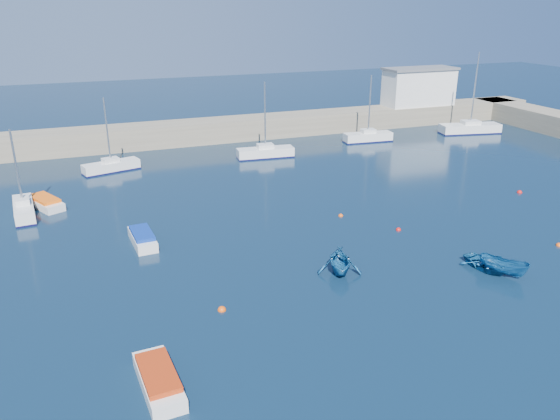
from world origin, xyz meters
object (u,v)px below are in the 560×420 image
object	(u,v)px
sailboat_3	(24,209)
sailboat_8	(470,128)
sailboat_5	(111,166)
sailboat_7	(368,137)
motorboat_0	(159,379)
dinghy_center	(485,264)
dinghy_right	(503,267)
motorboat_1	(142,238)
motorboat_2	(45,202)
dinghy_left	(340,260)
sailboat_6	(265,152)
harbor_office	(419,88)

from	to	relation	value
sailboat_3	sailboat_8	xyz separation A→B (m)	(54.51, 11.95, 0.06)
sailboat_5	sailboat_7	bearing A→B (deg)	-101.92
motorboat_0	dinghy_center	distance (m)	22.50
sailboat_3	dinghy_right	distance (m)	36.96
sailboat_3	motorboat_1	xyz separation A→B (m)	(8.35, -9.15, -0.16)
sailboat_5	dinghy_center	bearing A→B (deg)	-162.03
sailboat_3	motorboat_2	size ratio (longest dim) A/B	1.54
dinghy_left	motorboat_1	bearing A→B (deg)	161.80
dinghy_center	sailboat_6	bearing A→B (deg)	92.50
sailboat_5	sailboat_7	xyz separation A→B (m)	(31.47, 2.01, 0.06)
harbor_office	dinghy_center	bearing A→B (deg)	-118.57
motorboat_0	dinghy_right	bearing A→B (deg)	4.12
motorboat_1	dinghy_left	bearing A→B (deg)	-42.77
harbor_office	dinghy_right	xyz separation A→B (m)	(-22.16, -42.61, -4.48)
motorboat_1	dinghy_left	distance (m)	14.61
harbor_office	sailboat_5	xyz separation A→B (m)	(-43.75, -9.60, -4.52)
sailboat_3	motorboat_0	bearing A→B (deg)	-80.16
sailboat_3	sailboat_5	world-z (taller)	sailboat_5
sailboat_8	dinghy_left	xyz separation A→B (m)	(-34.80, -30.28, 0.19)
sailboat_5	dinghy_center	size ratio (longest dim) A/B	2.36
harbor_office	motorboat_2	xyz separation A→B (m)	(-50.02, -18.52, -4.67)
sailboat_5	dinghy_center	distance (m)	38.27
harbor_office	sailboat_8	world-z (taller)	sailboat_8
harbor_office	sailboat_8	distance (m)	9.81
sailboat_3	motorboat_2	world-z (taller)	sailboat_3
sailboat_7	dinghy_left	bearing A→B (deg)	152.55
motorboat_2	dinghy_left	world-z (taller)	dinghy_left
motorboat_1	dinghy_right	size ratio (longest dim) A/B	1.30
dinghy_right	sailboat_8	bearing A→B (deg)	23.45
motorboat_1	dinghy_center	size ratio (longest dim) A/B	1.27
harbor_office	dinghy_left	size ratio (longest dim) A/B	3.01
sailboat_6	motorboat_0	world-z (taller)	sailboat_6
sailboat_5	sailboat_3	bearing A→B (deg)	128.06
motorboat_2	sailboat_8	bearing A→B (deg)	-14.93
sailboat_6	motorboat_0	bearing A→B (deg)	158.52
sailboat_8	motorboat_0	distance (m)	60.67
dinghy_left	sailboat_8	bearing A→B (deg)	61.75
sailboat_6	sailboat_7	bearing A→B (deg)	-75.22
motorboat_0	sailboat_3	bearing A→B (deg)	101.01
sailboat_7	sailboat_8	bearing A→B (deg)	-87.62
sailboat_3	sailboat_7	xyz separation A→B (m)	(39.27, 12.61, 0.02)
harbor_office	dinghy_left	bearing A→B (deg)	-129.57
sailboat_5	sailboat_6	distance (m)	16.83
sailboat_7	dinghy_right	world-z (taller)	sailboat_7
sailboat_7	sailboat_8	world-z (taller)	sailboat_8
sailboat_8	motorboat_0	size ratio (longest dim) A/B	2.35
sailboat_6	motorboat_2	distance (m)	24.57
harbor_office	motorboat_1	xyz separation A→B (m)	(-43.20, -29.35, -4.63)
motorboat_2	dinghy_left	size ratio (longest dim) A/B	1.41
sailboat_6	sailboat_3	bearing A→B (deg)	117.21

